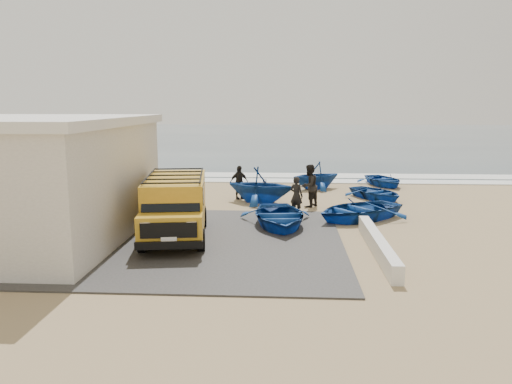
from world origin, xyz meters
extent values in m
plane|color=tan|center=(0.00, 0.00, 0.00)|extent=(160.00, 160.00, 0.00)
cube|color=#3B3936|center=(-2.00, -2.00, 0.03)|extent=(12.00, 10.00, 0.05)
cube|color=#385166|center=(0.00, 56.00, 0.00)|extent=(180.00, 88.00, 0.01)
cube|color=white|center=(0.00, 12.00, 0.03)|extent=(180.00, 1.60, 0.06)
cube|color=white|center=(0.00, 14.50, 0.02)|extent=(180.00, 2.20, 0.04)
cube|color=silver|center=(-7.50, -2.00, 2.00)|extent=(8.00, 9.00, 4.00)
cube|color=silver|center=(-7.50, -2.00, 4.15)|extent=(8.40, 9.40, 0.30)
cube|color=black|center=(-3.55, -0.50, 2.60)|extent=(0.08, 0.70, 0.90)
cube|color=silver|center=(5.00, -3.00, 0.28)|extent=(0.35, 6.00, 0.55)
cube|color=gold|center=(-1.94, -1.16, 1.25)|extent=(2.60, 4.41, 1.76)
cube|color=gold|center=(-1.57, -3.70, 0.85)|extent=(2.14, 1.24, 0.96)
cube|color=black|center=(-1.64, -3.20, 1.71)|extent=(1.90, 0.62, 0.77)
cube|color=black|center=(-1.50, -4.19, 0.96)|extent=(1.72, 0.33, 0.48)
cube|color=black|center=(-1.50, -4.22, 0.50)|extent=(2.07, 0.44, 0.23)
cube|color=black|center=(-1.93, -1.21, 2.22)|extent=(2.45, 4.08, 0.06)
cylinder|color=black|center=(-2.57, -3.41, 0.37)|extent=(0.34, 0.77, 0.75)
cylinder|color=black|center=(-3.04, -0.13, 0.37)|extent=(0.34, 0.77, 0.75)
cylinder|color=black|center=(-0.69, -3.14, 0.37)|extent=(0.34, 0.77, 0.75)
cylinder|color=black|center=(-1.16, 0.14, 0.37)|extent=(0.34, 0.77, 0.75)
imported|color=#124192|center=(1.77, 0.34, 0.42)|extent=(3.42, 4.42, 0.84)
imported|color=#124192|center=(5.03, 1.73, 0.42)|extent=(5.01, 4.77, 0.85)
imported|color=#124192|center=(0.82, 5.13, 0.87)|extent=(4.06, 3.78, 1.75)
imported|color=#124192|center=(6.60, 6.39, 0.33)|extent=(3.64, 3.91, 0.66)
imported|color=#124192|center=(3.74, 9.26, 0.78)|extent=(3.84, 3.70, 1.56)
imported|color=#124192|center=(7.78, 10.61, 0.34)|extent=(3.23, 3.87, 0.69)
imported|color=black|center=(2.50, 2.59, 0.83)|extent=(0.72, 0.65, 1.66)
imported|color=black|center=(3.13, 4.25, 1.00)|extent=(1.18, 1.23, 1.99)
imported|color=black|center=(-0.32, 6.05, 0.85)|extent=(1.07, 0.85, 1.69)
camera|label=1|loc=(2.02, -18.68, 4.73)|focal=35.00mm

